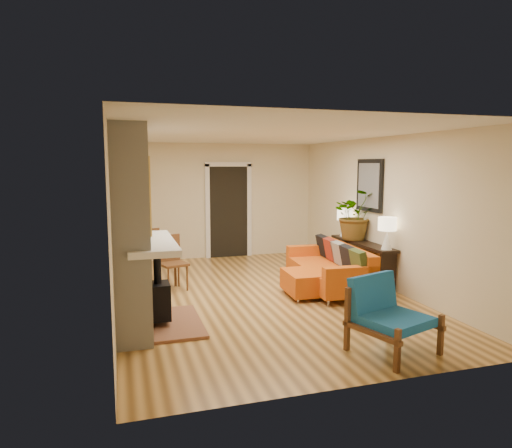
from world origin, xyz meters
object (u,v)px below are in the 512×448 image
object	(u,v)px
ottoman	(310,281)
dining_table	(154,249)
console_table	(362,250)
houseplant	(356,215)
lamp_near	(387,229)
sofa	(332,268)
lamp_far	(345,219)
blue_chair	(386,311)

from	to	relation	value
ottoman	dining_table	bearing A→B (deg)	146.36
console_table	houseplant	xyz separation A→B (m)	(-0.01, 0.26, 0.62)
lamp_near	sofa	bearing A→B (deg)	146.15
lamp_near	lamp_far	bearing A→B (deg)	90.00
sofa	ottoman	distance (m)	0.64
sofa	blue_chair	world-z (taller)	blue_chair
blue_chair	houseplant	world-z (taller)	houseplant
houseplant	console_table	bearing A→B (deg)	-87.82
lamp_near	dining_table	bearing A→B (deg)	154.41
blue_chair	dining_table	world-z (taller)	dining_table
sofa	console_table	xyz separation A→B (m)	(0.74, 0.28, 0.22)
ottoman	lamp_far	bearing A→B (deg)	45.49
lamp_far	sofa	bearing A→B (deg)	-126.98
sofa	lamp_far	world-z (taller)	lamp_far
houseplant	sofa	bearing A→B (deg)	-143.43
sofa	console_table	world-z (taller)	sofa
ottoman	lamp_far	xyz separation A→B (m)	(1.28, 1.31, 0.83)
ottoman	console_table	world-z (taller)	console_table
sofa	ottoman	bearing A→B (deg)	-149.30
lamp_near	lamp_far	size ratio (longest dim) A/B	1.00
dining_table	console_table	bearing A→B (deg)	-14.90
console_table	houseplant	size ratio (longest dim) A/B	1.95
dining_table	ottoman	bearing A→B (deg)	-33.64
sofa	houseplant	bearing A→B (deg)	36.57
sofa	blue_chair	size ratio (longest dim) A/B	2.06
console_table	lamp_near	bearing A→B (deg)	-90.00
dining_table	lamp_near	bearing A→B (deg)	-25.59
blue_chair	dining_table	distance (m)	4.49
sofa	houseplant	distance (m)	1.24
ottoman	lamp_far	distance (m)	2.01
blue_chair	lamp_near	distance (m)	2.56
dining_table	lamp_far	world-z (taller)	lamp_far
ottoman	dining_table	xyz separation A→B (m)	(-2.37, 1.57, 0.38)
sofa	console_table	size ratio (longest dim) A/B	1.14
ottoman	lamp_near	distance (m)	1.54
blue_chair	lamp_far	size ratio (longest dim) A/B	1.89
blue_chair	console_table	xyz separation A→B (m)	(1.34, 2.87, 0.12)
ottoman	console_table	distance (m)	1.46
lamp_far	houseplant	xyz separation A→B (m)	(-0.01, -0.44, 0.14)
lamp_far	blue_chair	bearing A→B (deg)	-110.54
blue_chair	lamp_near	bearing A→B (deg)	57.42
dining_table	lamp_far	size ratio (longest dim) A/B	3.27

